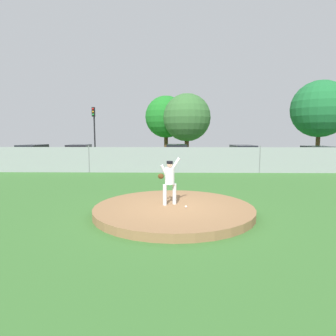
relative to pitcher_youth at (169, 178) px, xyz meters
The scene contains 15 objects.
ground_plane 5.93m from the pitcher_youth, 88.52° to the left, with size 80.00×80.00×0.00m, color #386B2D.
asphalt_strip 14.36m from the pitcher_youth, 89.40° to the left, with size 44.00×7.00×0.01m, color #2B2B2D.
pitchers_mound 1.07m from the pitcher_youth, 51.39° to the right, with size 5.30×5.30×0.25m, color olive.
pitcher_youth is the anchor object (origin of this frame).
baseball 1.11m from the pitcher_youth, 36.74° to the right, with size 0.07×0.07×0.07m, color white.
chainlink_fence 9.82m from the pitcher_youth, 89.12° to the left, with size 29.13×0.07×1.85m.
parked_car_slate 18.61m from the pitcher_youth, 129.46° to the left, with size 2.01×4.75×1.73m.
parked_car_teal 18.66m from the pitcher_youth, 49.95° to the left, with size 2.02×4.57×1.63m.
parked_car_red 16.34m from the pitcher_youth, 118.71° to the left, with size 2.14×4.39×1.74m.
parked_car_silver 15.31m from the pitcher_youth, 67.48° to the left, with size 2.03×4.74×1.71m.
parked_car_champagne 14.33m from the pitcher_youth, 88.53° to the left, with size 1.96×4.16×1.76m.
traffic_light_near 20.21m from the pitcher_youth, 112.53° to the left, with size 0.28×0.46×5.21m.
tree_broad_left 23.81m from the pitcher_youth, 91.85° to the left, with size 4.77×4.77×6.95m.
tree_tall_centre 21.50m from the pitcher_youth, 85.88° to the left, with size 5.05×5.05×6.88m.
tree_leaning_west 26.84m from the pitcher_youth, 53.96° to the left, with size 5.97×5.97×8.24m.
Camera 1 is at (-0.00, -9.24, 2.65)m, focal length 30.36 mm.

